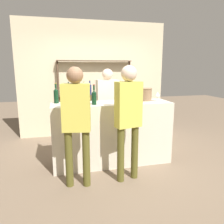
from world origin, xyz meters
name	(u,v)px	position (x,y,z in m)	size (l,w,h in m)	color
ground_plane	(112,162)	(0.00, 0.00, 0.00)	(16.00, 16.00, 0.00)	#7A6651
bar_counter	(112,133)	(0.00, 0.00, 0.55)	(2.06, 0.58, 1.10)	beige
back_wall	(94,79)	(0.00, 1.89, 1.40)	(3.66, 0.12, 2.80)	beige
back_shelf	(95,87)	(0.00, 1.71, 1.21)	(1.81, 0.18, 1.86)	#4C3828
counter_bottle_0	(126,95)	(0.22, -0.06, 1.24)	(0.08, 0.08, 0.36)	#0F1956
counter_bottle_1	(56,95)	(-0.93, 0.18, 1.23)	(0.08, 0.08, 0.34)	black
counter_bottle_2	(94,97)	(-0.33, -0.13, 1.22)	(0.08, 0.08, 0.33)	black
counter_bottle_3	(84,95)	(-0.47, 0.07, 1.24)	(0.07, 0.07, 0.36)	silver
counter_bottle_4	(140,95)	(0.46, -0.16, 1.23)	(0.08, 0.08, 0.35)	brown
wine_glass	(158,94)	(0.82, -0.05, 1.23)	(0.09, 0.09, 0.17)	silver
ice_bucket	(145,94)	(0.65, 0.08, 1.21)	(0.23, 0.23, 0.23)	#846647
server_behind_counter	(108,103)	(0.09, 0.71, 0.98)	(0.46, 0.22, 1.67)	#575347
customer_center	(128,113)	(0.08, -0.65, 1.04)	(0.41, 0.25, 1.72)	brown
customer_left	(76,117)	(-0.67, -0.65, 1.03)	(0.41, 0.24, 1.71)	brown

